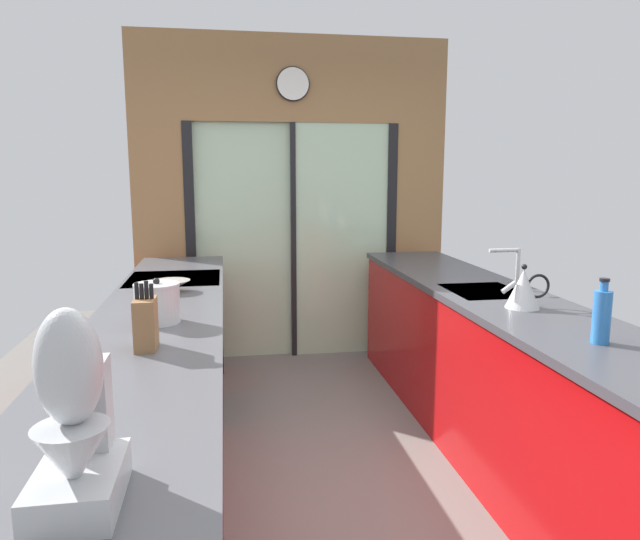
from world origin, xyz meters
name	(u,v)px	position (x,y,z in m)	size (l,w,h in m)	color
ground_plane	(331,449)	(0.00, 0.60, -0.01)	(5.04, 7.60, 0.02)	slate
back_wall_unit	(293,180)	(0.00, 2.40, 1.52)	(2.64, 0.12, 2.70)	olive
left_counter_run	(159,415)	(-0.91, 0.13, 0.47)	(0.62, 3.80, 0.92)	#AD0C0F
right_counter_run	(503,381)	(0.91, 0.30, 0.46)	(0.62, 3.80, 0.92)	#AD0C0F
sink_faucet	(512,262)	(1.06, 0.55, 1.08)	(0.19, 0.02, 0.24)	#B7BABC
oven_range	(177,347)	(-0.91, 1.25, 0.46)	(0.60, 0.60, 0.92)	black
mixing_bowl	(171,286)	(-0.89, 0.81, 0.96)	(0.22, 0.22, 0.07)	gray
knife_block	(146,323)	(-0.89, -0.29, 1.02)	(0.08, 0.14, 0.27)	brown
stand_mixer	(75,431)	(-0.89, -1.37, 1.08)	(0.17, 0.27, 0.42)	#B7BABC
stock_pot	(157,303)	(-0.89, 0.11, 1.01)	(0.21, 0.21, 0.21)	#B7BABC
kettle	(524,288)	(0.89, 0.11, 1.02)	(0.26, 0.17, 0.22)	#B7BABC
soap_bottle	(602,316)	(0.89, -0.51, 1.03)	(0.07, 0.07, 0.26)	#286BB7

